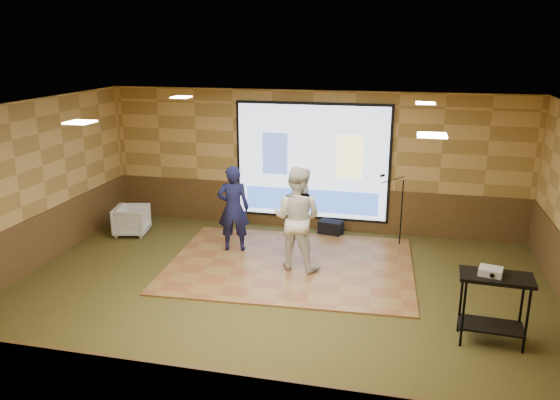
% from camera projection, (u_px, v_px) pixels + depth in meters
% --- Properties ---
extents(ground, '(9.00, 9.00, 0.00)m').
position_uv_depth(ground, '(274.00, 297.00, 8.80)').
color(ground, '#2A3518').
rests_on(ground, ground).
extents(room_shell, '(9.04, 7.04, 3.02)m').
position_uv_depth(room_shell, '(273.00, 171.00, 8.21)').
color(room_shell, tan).
rests_on(room_shell, ground).
extents(wainscot_back, '(9.00, 0.04, 0.95)m').
position_uv_depth(wainscot_back, '(311.00, 207.00, 11.92)').
color(wainscot_back, '#4C2D19').
rests_on(wainscot_back, ground).
extents(wainscot_left, '(0.04, 7.00, 0.95)m').
position_uv_depth(wainscot_left, '(28.00, 247.00, 9.64)').
color(wainscot_left, '#4C2D19').
rests_on(wainscot_left, ground).
extents(projector_screen, '(3.32, 0.06, 2.52)m').
position_uv_depth(projector_screen, '(312.00, 163.00, 11.59)').
color(projector_screen, black).
rests_on(projector_screen, room_shell).
extents(downlight_nw, '(0.32, 0.32, 0.02)m').
position_uv_depth(downlight_nw, '(181.00, 97.00, 10.12)').
color(downlight_nw, '#F9E0BB').
rests_on(downlight_nw, room_shell).
extents(downlight_ne, '(0.32, 0.32, 0.02)m').
position_uv_depth(downlight_ne, '(425.00, 103.00, 9.16)').
color(downlight_ne, '#F9E0BB').
rests_on(downlight_ne, room_shell).
extents(downlight_sw, '(0.32, 0.32, 0.02)m').
position_uv_depth(downlight_sw, '(80.00, 122.00, 7.04)').
color(downlight_sw, '#F9E0BB').
rests_on(downlight_sw, room_shell).
extents(downlight_se, '(0.32, 0.32, 0.02)m').
position_uv_depth(downlight_se, '(432.00, 135.00, 6.08)').
color(downlight_se, '#F9E0BB').
rests_on(downlight_se, room_shell).
extents(dance_floor, '(4.59, 3.60, 0.03)m').
position_uv_depth(dance_floor, '(291.00, 264.00, 10.06)').
color(dance_floor, olive).
rests_on(dance_floor, ground).
extents(player_left, '(0.69, 0.53, 1.69)m').
position_uv_depth(player_left, '(233.00, 208.00, 10.50)').
color(player_left, '#141741').
rests_on(player_left, dance_floor).
extents(player_right, '(1.02, 0.86, 1.87)m').
position_uv_depth(player_right, '(297.00, 218.00, 9.63)').
color(player_right, silver).
rests_on(player_right, dance_floor).
extents(av_table, '(0.94, 0.50, 0.99)m').
position_uv_depth(av_table, '(494.00, 296.00, 7.31)').
color(av_table, black).
rests_on(av_table, ground).
extents(projector, '(0.35, 0.31, 0.10)m').
position_uv_depth(projector, '(491.00, 271.00, 7.23)').
color(projector, silver).
rests_on(projector, av_table).
extents(mic_stand, '(0.58, 0.24, 1.47)m').
position_uv_depth(mic_stand, '(398.00, 222.00, 10.89)').
color(mic_stand, black).
rests_on(mic_stand, ground).
extents(banquet_chair, '(0.81, 0.79, 0.62)m').
position_uv_depth(banquet_chair, '(132.00, 220.00, 11.57)').
color(banquet_chair, gray).
rests_on(banquet_chair, ground).
extents(duffel_bag, '(0.54, 0.41, 0.30)m').
position_uv_depth(duffel_bag, '(331.00, 228.00, 11.60)').
color(duffel_bag, black).
rests_on(duffel_bag, ground).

